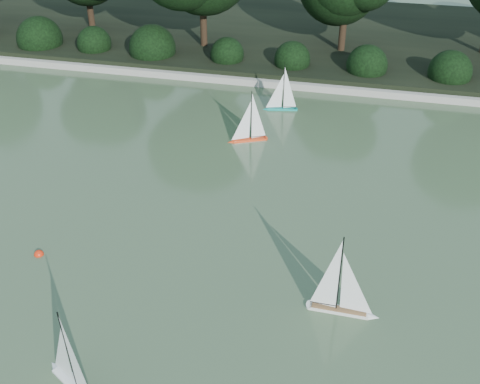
# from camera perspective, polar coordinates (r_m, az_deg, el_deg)

# --- Properties ---
(ground) EXTENTS (80.00, 80.00, 0.00)m
(ground) POSITION_cam_1_polar(r_m,az_deg,el_deg) (8.74, -4.02, -12.96)
(ground) COLOR #324529
(ground) RESTS_ON ground
(pond_coping) EXTENTS (40.00, 0.35, 0.18)m
(pond_coping) POSITION_cam_1_polar(r_m,az_deg,el_deg) (16.16, 5.16, 10.10)
(pond_coping) COLOR gray
(pond_coping) RESTS_ON ground
(far_bank) EXTENTS (40.00, 8.00, 0.30)m
(far_bank) POSITION_cam_1_polar(r_m,az_deg,el_deg) (19.87, 6.96, 14.52)
(far_bank) COLOR black
(far_bank) RESTS_ON ground
(shrub_hedge) EXTENTS (29.10, 1.10, 1.10)m
(shrub_hedge) POSITION_cam_1_polar(r_m,az_deg,el_deg) (16.86, 5.69, 12.36)
(shrub_hedge) COLOR black
(shrub_hedge) RESTS_ON ground
(sailboat_white_a) EXTENTS (0.98, 0.66, 1.45)m
(sailboat_white_a) POSITION_cam_1_polar(r_m,az_deg,el_deg) (8.21, -15.83, -16.06)
(sailboat_white_a) COLOR silver
(sailboat_white_a) RESTS_ON ground
(sailboat_white_b) EXTENTS (1.08, 0.20, 1.47)m
(sailboat_white_b) POSITION_cam_1_polar(r_m,az_deg,el_deg) (8.96, 9.98, -10.09)
(sailboat_white_b) COLOR silver
(sailboat_white_b) RESTS_ON ground
(sailboat_orange) EXTENTS (0.88, 0.50, 1.26)m
(sailboat_orange) POSITION_cam_1_polar(r_m,az_deg,el_deg) (13.32, 0.61, 5.63)
(sailboat_orange) COLOR #F04116
(sailboat_orange) RESTS_ON ground
(sailboat_teal) EXTENTS (0.88, 0.30, 1.20)m
(sailboat_teal) POSITION_cam_1_polar(r_m,az_deg,el_deg) (14.83, 3.73, 8.46)
(sailboat_teal) COLOR #149586
(sailboat_teal) RESTS_ON ground
(race_buoy) EXTENTS (0.16, 0.16, 0.16)m
(race_buoy) POSITION_cam_1_polar(r_m,az_deg,el_deg) (10.54, -18.52, -5.65)
(race_buoy) COLOR red
(race_buoy) RESTS_ON ground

